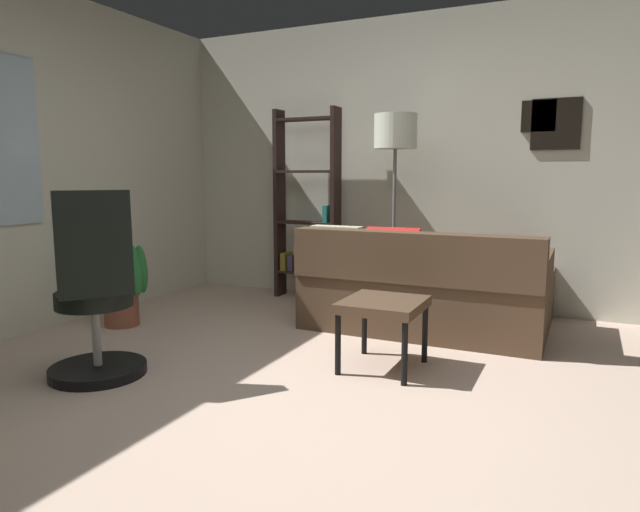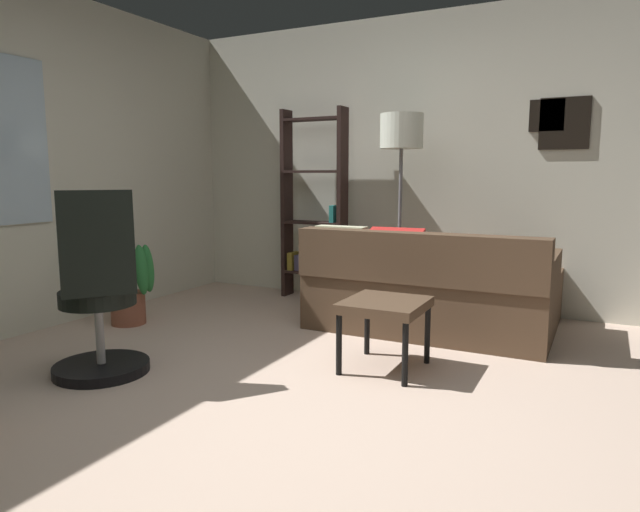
{
  "view_description": "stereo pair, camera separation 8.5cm",
  "coord_description": "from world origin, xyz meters",
  "px_view_note": "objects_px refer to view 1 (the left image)",
  "views": [
    {
      "loc": [
        -2.4,
        -1.24,
        1.19
      ],
      "look_at": [
        0.33,
        0.04,
        0.75
      ],
      "focal_mm": 31.54,
      "sensor_mm": 36.0,
      "label": 1
    },
    {
      "loc": [
        -2.36,
        -1.32,
        1.19
      ],
      "look_at": [
        0.33,
        0.04,
        0.75
      ],
      "focal_mm": 31.54,
      "sensor_mm": 36.0,
      "label": 2
    }
  ],
  "objects_px": {
    "couch": "(438,290)",
    "office_chair": "(96,307)",
    "bookshelf": "(307,217)",
    "potted_plant": "(123,291)",
    "footstool": "(383,309)",
    "floor_lamp": "(395,146)"
  },
  "relations": [
    {
      "from": "couch",
      "to": "office_chair",
      "type": "xyz_separation_m",
      "value": [
        -2.02,
        1.52,
        0.15
      ]
    },
    {
      "from": "bookshelf",
      "to": "potted_plant",
      "type": "relative_size",
      "value": 2.52
    },
    {
      "from": "footstool",
      "to": "floor_lamp",
      "type": "height_order",
      "value": "floor_lamp"
    },
    {
      "from": "footstool",
      "to": "potted_plant",
      "type": "height_order",
      "value": "potted_plant"
    },
    {
      "from": "floor_lamp",
      "to": "potted_plant",
      "type": "bearing_deg",
      "value": 124.57
    },
    {
      "from": "office_chair",
      "to": "potted_plant",
      "type": "distance_m",
      "value": 1.21
    },
    {
      "from": "couch",
      "to": "potted_plant",
      "type": "height_order",
      "value": "couch"
    },
    {
      "from": "floor_lamp",
      "to": "potted_plant",
      "type": "distance_m",
      "value": 2.49
    },
    {
      "from": "couch",
      "to": "footstool",
      "type": "distance_m",
      "value": 1.14
    },
    {
      "from": "office_chair",
      "to": "potted_plant",
      "type": "bearing_deg",
      "value": 37.7
    },
    {
      "from": "couch",
      "to": "floor_lamp",
      "type": "height_order",
      "value": "floor_lamp"
    },
    {
      "from": "floor_lamp",
      "to": "potted_plant",
      "type": "height_order",
      "value": "floor_lamp"
    },
    {
      "from": "bookshelf",
      "to": "potted_plant",
      "type": "bearing_deg",
      "value": 150.88
    },
    {
      "from": "office_chair",
      "to": "floor_lamp",
      "type": "distance_m",
      "value": 2.65
    },
    {
      "from": "couch",
      "to": "footstool",
      "type": "bearing_deg",
      "value": 176.8
    },
    {
      "from": "bookshelf",
      "to": "couch",
      "type": "bearing_deg",
      "value": -109.07
    },
    {
      "from": "bookshelf",
      "to": "office_chair",
      "type": "bearing_deg",
      "value": 177.12
    },
    {
      "from": "couch",
      "to": "office_chair",
      "type": "distance_m",
      "value": 2.53
    },
    {
      "from": "couch",
      "to": "potted_plant",
      "type": "xyz_separation_m",
      "value": [
        -1.07,
        2.25,
        -0.01
      ]
    },
    {
      "from": "office_chair",
      "to": "potted_plant",
      "type": "xyz_separation_m",
      "value": [
        0.95,
        0.74,
        -0.15
      ]
    },
    {
      "from": "couch",
      "to": "potted_plant",
      "type": "bearing_deg",
      "value": 115.35
    },
    {
      "from": "floor_lamp",
      "to": "footstool",
      "type": "bearing_deg",
      "value": -164.53
    }
  ]
}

